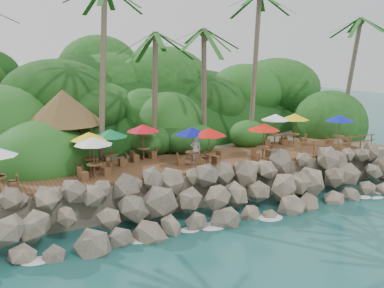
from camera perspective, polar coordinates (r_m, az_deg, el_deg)
name	(u,v)px	position (r m, az deg, el deg)	size (l,w,h in m)	color
ground	(242,225)	(25.49, 6.23, -9.97)	(140.00, 140.00, 0.00)	#19514F
land_base	(139,150)	(38.97, -6.70, -0.72)	(32.00, 25.20, 2.10)	gray
jungle_hill	(112,146)	(46.15, -9.92, -0.20)	(44.80, 28.00, 15.40)	#143811
seawall	(223,194)	(26.69, 3.93, -6.29)	(29.00, 4.00, 2.30)	gray
terrace	(192,162)	(29.77, 0.00, -2.26)	(26.00, 5.00, 0.20)	brown
jungle_foliage	(143,164)	(38.30, -6.14, -2.55)	(44.00, 16.00, 12.00)	#143811
foam_line	(239,222)	(25.72, 5.86, -9.70)	(25.20, 0.80, 0.06)	white
palms	(189,11)	(31.76, -0.44, 16.32)	(34.30, 6.57, 12.35)	brown
palapa	(63,107)	(30.38, -15.80, 4.47)	(5.10, 5.10, 4.60)	brown
dining_clusters	(181,133)	(28.66, -1.44, 1.41)	(25.78, 5.38, 2.36)	brown
railing	(338,143)	(33.78, 17.77, 0.08)	(7.20, 0.10, 1.00)	brown
waiter	(196,150)	(28.66, 0.47, -0.71)	(0.67, 0.44, 1.84)	silver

